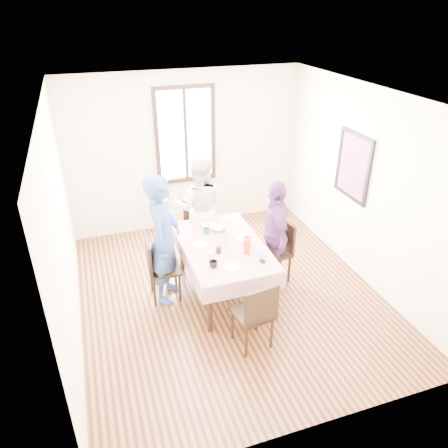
# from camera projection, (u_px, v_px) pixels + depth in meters

# --- Properties ---
(ground) EXTENTS (4.50, 4.50, 0.00)m
(ground) POSITION_uv_depth(u_px,v_px,m) (229.00, 293.00, 6.01)
(ground) COLOR black
(ground) RESTS_ON ground
(back_wall) EXTENTS (4.00, 0.00, 4.00)m
(back_wall) POSITION_uv_depth(u_px,v_px,m) (186.00, 152.00, 7.26)
(back_wall) COLOR #F1E2C8
(back_wall) RESTS_ON ground
(right_wall) EXTENTS (0.00, 4.50, 4.50)m
(right_wall) POSITION_uv_depth(u_px,v_px,m) (365.00, 187.00, 5.94)
(right_wall) COLOR #F1E2C8
(right_wall) RESTS_ON ground
(window_frame) EXTENTS (1.02, 0.06, 1.62)m
(window_frame) POSITION_uv_depth(u_px,v_px,m) (185.00, 135.00, 7.10)
(window_frame) COLOR black
(window_frame) RESTS_ON back_wall
(window_pane) EXTENTS (0.90, 0.02, 1.50)m
(window_pane) POSITION_uv_depth(u_px,v_px,m) (185.00, 135.00, 7.11)
(window_pane) COLOR white
(window_pane) RESTS_ON back_wall
(art_poster) EXTENTS (0.04, 0.76, 0.96)m
(art_poster) POSITION_uv_depth(u_px,v_px,m) (354.00, 166.00, 6.09)
(art_poster) COLOR red
(art_poster) RESTS_ON right_wall
(dining_table) EXTENTS (0.94, 1.57, 0.75)m
(dining_table) POSITION_uv_depth(u_px,v_px,m) (223.00, 269.00, 5.88)
(dining_table) COLOR black
(dining_table) RESTS_ON ground
(tablecloth) EXTENTS (1.06, 1.69, 0.01)m
(tablecloth) POSITION_uv_depth(u_px,v_px,m) (223.00, 245.00, 5.70)
(tablecloth) COLOR #4F000E
(tablecloth) RESTS_ON dining_table
(chair_left) EXTENTS (0.44, 0.44, 0.91)m
(chair_left) POSITION_uv_depth(u_px,v_px,m) (164.00, 268.00, 5.74)
(chair_left) COLOR black
(chair_left) RESTS_ON ground
(chair_right) EXTENTS (0.48, 0.48, 0.91)m
(chair_right) POSITION_uv_depth(u_px,v_px,m) (274.00, 253.00, 6.10)
(chair_right) COLOR black
(chair_right) RESTS_ON ground
(chair_far) EXTENTS (0.48, 0.48, 0.91)m
(chair_far) POSITION_uv_depth(u_px,v_px,m) (201.00, 228.00, 6.74)
(chair_far) COLOR black
(chair_far) RESTS_ON ground
(chair_near) EXTENTS (0.47, 0.47, 0.91)m
(chair_near) POSITION_uv_depth(u_px,v_px,m) (252.00, 313.00, 4.94)
(chair_near) COLOR black
(chair_near) RESTS_ON ground
(person_left) EXTENTS (0.66, 0.77, 1.79)m
(person_left) POSITION_uv_depth(u_px,v_px,m) (164.00, 240.00, 5.54)
(person_left) COLOR #2B4885
(person_left) RESTS_ON ground
(person_far) EXTENTS (0.96, 0.87, 1.62)m
(person_far) POSITION_uv_depth(u_px,v_px,m) (201.00, 208.00, 6.56)
(person_far) COLOR beige
(person_far) RESTS_ON ground
(person_right) EXTENTS (0.56, 0.97, 1.56)m
(person_right) POSITION_uv_depth(u_px,v_px,m) (274.00, 233.00, 5.94)
(person_right) COLOR #5D316B
(person_right) RESTS_ON ground
(mug_black) EXTENTS (0.13, 0.13, 0.09)m
(mug_black) POSITION_uv_depth(u_px,v_px,m) (213.00, 264.00, 5.20)
(mug_black) COLOR black
(mug_black) RESTS_ON tablecloth
(mug_flag) EXTENTS (0.14, 0.14, 0.09)m
(mug_flag) POSITION_uv_depth(u_px,v_px,m) (247.00, 241.00, 5.70)
(mug_flag) COLOR red
(mug_flag) RESTS_ON tablecloth
(mug_green) EXTENTS (0.10, 0.10, 0.07)m
(mug_green) POSITION_uv_depth(u_px,v_px,m) (207.00, 231.00, 5.97)
(mug_green) COLOR #0C7226
(mug_green) RESTS_ON tablecloth
(serving_bowl) EXTENTS (0.25, 0.25, 0.05)m
(serving_bowl) POSITION_uv_depth(u_px,v_px,m) (219.00, 228.00, 6.05)
(serving_bowl) COLOR white
(serving_bowl) RESTS_ON tablecloth
(juice_carton) EXTENTS (0.07, 0.07, 0.21)m
(juice_carton) POSITION_uv_depth(u_px,v_px,m) (247.00, 247.00, 5.45)
(juice_carton) COLOR red
(juice_carton) RESTS_ON tablecloth
(butter_tub) EXTENTS (0.14, 0.14, 0.07)m
(butter_tub) POSITION_uv_depth(u_px,v_px,m) (261.00, 255.00, 5.41)
(butter_tub) COLOR white
(butter_tub) RESTS_ON tablecloth
(jam_jar) EXTENTS (0.07, 0.07, 0.10)m
(jam_jar) POSITION_uv_depth(u_px,v_px,m) (219.00, 249.00, 5.50)
(jam_jar) COLOR black
(jam_jar) RESTS_ON tablecloth
(drinking_glass) EXTENTS (0.06, 0.06, 0.09)m
(drinking_glass) POSITION_uv_depth(u_px,v_px,m) (210.00, 255.00, 5.39)
(drinking_glass) COLOR silver
(drinking_glass) RESTS_ON tablecloth
(smartphone) EXTENTS (0.06, 0.12, 0.01)m
(smartphone) POSITION_uv_depth(u_px,v_px,m) (262.00, 261.00, 5.34)
(smartphone) COLOR black
(smartphone) RESTS_ON tablecloth
(flower_vase) EXTENTS (0.06, 0.06, 0.12)m
(flower_vase) POSITION_uv_depth(u_px,v_px,m) (224.00, 239.00, 5.71)
(flower_vase) COLOR silver
(flower_vase) RESTS_ON tablecloth
(plate_left) EXTENTS (0.20, 0.20, 0.01)m
(plate_left) POSITION_uv_depth(u_px,v_px,m) (200.00, 244.00, 5.69)
(plate_left) COLOR white
(plate_left) RESTS_ON tablecloth
(plate_right) EXTENTS (0.20, 0.20, 0.01)m
(plate_right) POSITION_uv_depth(u_px,v_px,m) (242.00, 238.00, 5.85)
(plate_right) COLOR white
(plate_right) RESTS_ON tablecloth
(plate_far) EXTENTS (0.20, 0.20, 0.01)m
(plate_far) POSITION_uv_depth(u_px,v_px,m) (209.00, 224.00, 6.20)
(plate_far) COLOR white
(plate_far) RESTS_ON tablecloth
(plate_near) EXTENTS (0.20, 0.20, 0.01)m
(plate_near) POSITION_uv_depth(u_px,v_px,m) (232.00, 267.00, 5.22)
(plate_near) COLOR white
(plate_near) RESTS_ON tablecloth
(butter_lid) EXTENTS (0.12, 0.12, 0.01)m
(butter_lid) POSITION_uv_depth(u_px,v_px,m) (261.00, 252.00, 5.39)
(butter_lid) COLOR blue
(butter_lid) RESTS_ON butter_tub
(flower_bunch) EXTENTS (0.09, 0.09, 0.10)m
(flower_bunch) POSITION_uv_depth(u_px,v_px,m) (224.00, 232.00, 5.66)
(flower_bunch) COLOR yellow
(flower_bunch) RESTS_ON flower_vase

